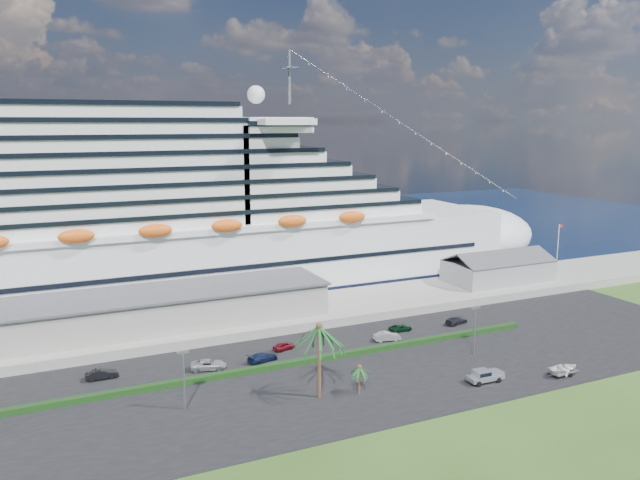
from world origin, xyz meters
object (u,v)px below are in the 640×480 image
pickup_truck (485,375)px  cruise_ship (154,223)px  boat_trailer (565,369)px  parked_car_3 (263,357)px

pickup_truck → cruise_ship: bearing=118.7°
pickup_truck → boat_trailer: bearing=-13.6°
cruise_ship → pickup_truck: bearing=-61.3°
cruise_ship → boat_trailer: 85.59m
cruise_ship → boat_trailer: size_ratio=32.38×
parked_car_3 → pickup_truck: 34.65m
cruise_ship → pickup_truck: size_ratio=33.66×
boat_trailer → cruise_ship: bearing=125.3°
parked_car_3 → pickup_truck: size_ratio=0.90×
parked_car_3 → pickup_truck: bearing=-141.6°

